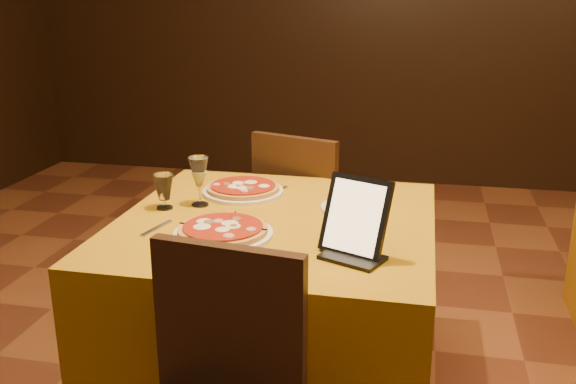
% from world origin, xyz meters
% --- Properties ---
extents(wall_back, '(6.00, 0.01, 2.80)m').
position_xyz_m(wall_back, '(0.00, 3.50, 1.40)').
color(wall_back, black).
rests_on(wall_back, floor).
extents(main_table, '(1.10, 1.10, 0.75)m').
position_xyz_m(main_table, '(-0.23, 0.38, 0.38)').
color(main_table, '#AA740A').
rests_on(main_table, floor).
extents(chair_main_far, '(0.50, 0.50, 0.91)m').
position_xyz_m(chair_main_far, '(-0.23, 1.18, 0.46)').
color(chair_main_far, black).
rests_on(chair_main_far, floor).
extents(pizza_near, '(0.33, 0.33, 0.03)m').
position_xyz_m(pizza_near, '(-0.36, 0.19, 0.77)').
color(pizza_near, white).
rests_on(pizza_near, main_table).
extents(pizza_far, '(0.32, 0.32, 0.03)m').
position_xyz_m(pizza_far, '(-0.42, 0.65, 0.77)').
color(pizza_far, white).
rests_on(pizza_far, main_table).
extents(cutlet_dish, '(0.24, 0.24, 0.03)m').
position_xyz_m(cutlet_dish, '(0.03, 0.54, 0.76)').
color(cutlet_dish, white).
rests_on(cutlet_dish, main_table).
extents(wine_glass, '(0.09, 0.09, 0.19)m').
position_xyz_m(wine_glass, '(-0.54, 0.47, 0.84)').
color(wine_glass, '#C3C771').
rests_on(wine_glass, main_table).
extents(water_glass, '(0.09, 0.09, 0.13)m').
position_xyz_m(water_glass, '(-0.66, 0.41, 0.81)').
color(water_glass, white).
rests_on(water_glass, main_table).
extents(tablet, '(0.23, 0.17, 0.24)m').
position_xyz_m(tablet, '(0.08, 0.13, 0.87)').
color(tablet, black).
rests_on(tablet, main_table).
extents(knife, '(0.03, 0.20, 0.01)m').
position_xyz_m(knife, '(-0.25, 0.19, 0.75)').
color(knife, '#AEADB3').
rests_on(knife, main_table).
extents(fork_near, '(0.05, 0.16, 0.01)m').
position_xyz_m(fork_near, '(-0.60, 0.20, 0.75)').
color(fork_near, '#A4A3A9').
rests_on(fork_near, main_table).
extents(fork_far, '(0.07, 0.15, 0.01)m').
position_xyz_m(fork_far, '(-0.30, 0.69, 0.75)').
color(fork_far, '#B4B4BB').
rests_on(fork_far, main_table).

